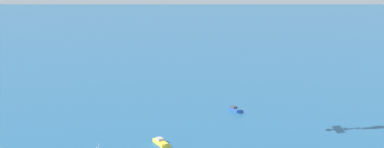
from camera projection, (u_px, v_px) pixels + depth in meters
The scene contains 2 objects.
motorboat_trailing at pixel (236, 110), 178.79m from camera, with size 4.99×7.84×2.24m.
motorboat_outer_ring_b at pixel (162, 143), 141.90m from camera, with size 5.23×8.60×2.44m.
Camera 1 is at (-95.30, -73.23, 49.11)m, focal length 43.73 mm.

